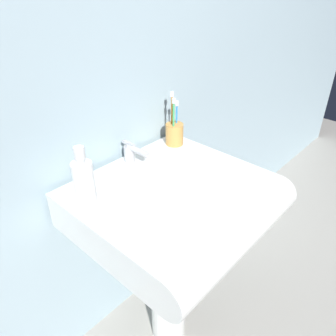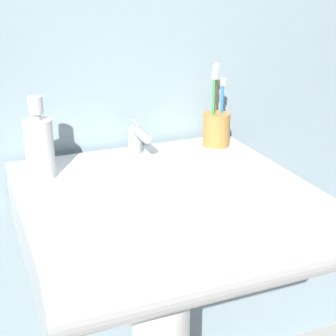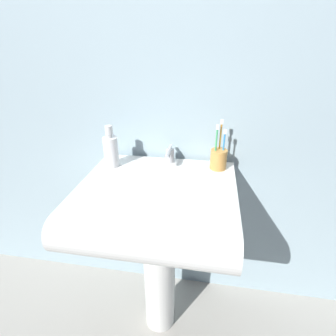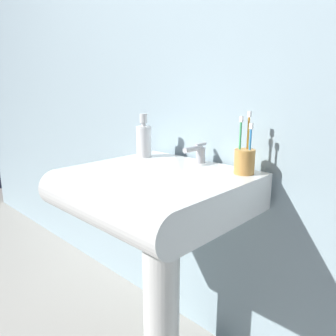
% 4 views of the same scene
% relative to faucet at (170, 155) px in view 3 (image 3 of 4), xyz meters
% --- Properties ---
extents(ground_plane, '(6.00, 6.00, 0.00)m').
position_rel_faucet_xyz_m(ground_plane, '(-0.02, -0.19, -0.86)').
color(ground_plane, '#ADA89E').
rests_on(ground_plane, ground).
extents(wall_back, '(5.00, 0.05, 2.40)m').
position_rel_faucet_xyz_m(wall_back, '(-0.02, 0.10, 0.34)').
color(wall_back, '#9EB7C1').
rests_on(wall_back, ground).
extents(sink_pedestal, '(0.15, 0.15, 0.69)m').
position_rel_faucet_xyz_m(sink_pedestal, '(-0.02, -0.19, -0.52)').
color(sink_pedestal, white).
rests_on(sink_pedestal, ground).
extents(sink_basin, '(0.61, 0.57, 0.13)m').
position_rel_faucet_xyz_m(sink_basin, '(-0.02, -0.25, -0.11)').
color(sink_basin, white).
rests_on(sink_basin, sink_pedestal).
extents(faucet, '(0.04, 0.12, 0.08)m').
position_rel_faucet_xyz_m(faucet, '(0.00, 0.00, 0.00)').
color(faucet, '#B7B7BC').
rests_on(faucet, sink_basin).
extents(toothbrush_cup, '(0.07, 0.07, 0.21)m').
position_rel_faucet_xyz_m(toothbrush_cup, '(0.22, -0.01, 0.00)').
color(toothbrush_cup, '#D19347').
rests_on(toothbrush_cup, sink_basin).
extents(soap_bottle, '(0.06, 0.06, 0.18)m').
position_rel_faucet_xyz_m(soap_bottle, '(-0.25, -0.06, 0.03)').
color(soap_bottle, white).
rests_on(soap_bottle, sink_basin).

